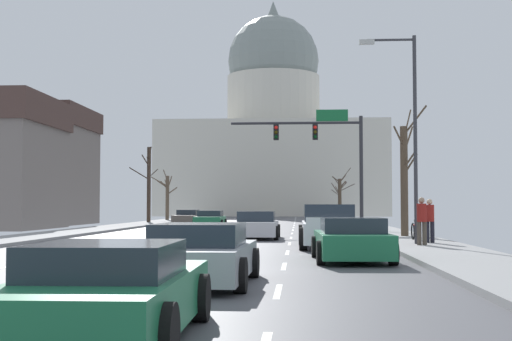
{
  "coord_description": "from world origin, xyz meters",
  "views": [
    {
      "loc": [
        3.88,
        -26.49,
        1.56
      ],
      "look_at": [
        0.61,
        26.88,
        4.21
      ],
      "focal_mm": 49.16,
      "sensor_mm": 36.0,
      "label": 1
    }
  ],
  "objects": [
    {
      "name": "ground",
      "position": [
        0.0,
        -0.0,
        0.02
      ],
      "size": [
        20.0,
        180.0,
        0.2
      ],
      "color": "#4D4D52"
    },
    {
      "name": "signal_gantry",
      "position": [
        5.44,
        15.43,
        5.22
      ],
      "size": [
        7.91,
        0.41,
        7.15
      ],
      "color": "#28282D",
      "rests_on": "ground"
    },
    {
      "name": "street_lamp_right",
      "position": [
        7.93,
        -0.34,
        4.72
      ],
      "size": [
        2.11,
        0.24,
        7.75
      ],
      "color": "#333338",
      "rests_on": "ground"
    },
    {
      "name": "capitol_building",
      "position": [
        0.0,
        80.44,
        11.35
      ],
      "size": [
        33.15,
        21.17,
        33.16
      ],
      "color": "beige",
      "rests_on": "ground"
    },
    {
      "name": "sedan_near_00",
      "position": [
        5.14,
        11.92,
        0.58
      ],
      "size": [
        2.11,
        4.28,
        1.25
      ],
      "color": "#9EA3A8",
      "rests_on": "ground"
    },
    {
      "name": "sedan_near_01",
      "position": [
        1.92,
        6.19,
        0.6
      ],
      "size": [
        2.12,
        4.6,
        1.28
      ],
      "color": "silver",
      "rests_on": "ground"
    },
    {
      "name": "pickup_truck_near_02",
      "position": [
        5.02,
        -0.31,
        0.71
      ],
      "size": [
        2.3,
        5.63,
        1.59
      ],
      "color": "silver",
      "rests_on": "ground"
    },
    {
      "name": "sedan_near_03",
      "position": [
        5.35,
        -6.79,
        0.57
      ],
      "size": [
        2.2,
        4.39,
        1.22
      ],
      "color": "#1E7247",
      "rests_on": "ground"
    },
    {
      "name": "sedan_near_04",
      "position": [
        1.94,
        -12.72,
        0.57
      ],
      "size": [
        2.15,
        4.38,
        1.2
      ],
      "color": "#9EA3A8",
      "rests_on": "ground"
    },
    {
      "name": "sedan_near_05",
      "position": [
        1.71,
        -18.49,
        0.54
      ],
      "size": [
        2.01,
        4.46,
        1.14
      ],
      "color": "#1E7247",
      "rests_on": "ground"
    },
    {
      "name": "sedan_oncoming_00",
      "position": [
        -1.98,
        19.59,
        0.58
      ],
      "size": [
        1.98,
        4.25,
        1.21
      ],
      "color": "#1E7247",
      "rests_on": "ground"
    },
    {
      "name": "sedan_oncoming_01",
      "position": [
        -5.08,
        29.59,
        0.56
      ],
      "size": [
        2.05,
        4.64,
        1.19
      ],
      "color": "#6B6056",
      "rests_on": "ground"
    },
    {
      "name": "flank_building_00",
      "position": [
        -18.34,
        29.2,
        4.79
      ],
      "size": [
        10.19,
        9.06,
        9.47
      ],
      "color": "slate",
      "rests_on": "ground"
    },
    {
      "name": "bare_tree_00",
      "position": [
        8.79,
        6.37,
        2.86
      ],
      "size": [
        1.61,
        2.17,
        6.01
      ],
      "color": "#4C3D2D",
      "rests_on": "ground"
    },
    {
      "name": "bare_tree_01",
      "position": [
        -8.81,
        32.01,
        3.5
      ],
      "size": [
        2.45,
        1.79,
        6.35
      ],
      "color": "#423328",
      "rests_on": "ground"
    },
    {
      "name": "bare_tree_02",
      "position": [
        8.18,
        47.27,
        2.36
      ],
      "size": [
        1.99,
        1.13,
        5.33
      ],
      "color": "#4C3D2D",
      "rests_on": "ground"
    },
    {
      "name": "bare_tree_03",
      "position": [
        -8.99,
        41.32,
        2.51
      ],
      "size": [
        2.7,
        2.27,
        4.96
      ],
      "color": "brown",
      "rests_on": "ground"
    },
    {
      "name": "bare_tree_04",
      "position": [
        8.55,
        54.27,
        2.64
      ],
      "size": [
        2.73,
        1.85,
        4.9
      ],
      "color": "#423328",
      "rests_on": "ground"
    },
    {
      "name": "pedestrian_00",
      "position": [
        8.25,
        -1.18,
        1.08
      ],
      "size": [
        0.35,
        0.34,
        1.7
      ],
      "color": "#4C4238",
      "rests_on": "ground"
    },
    {
      "name": "pedestrian_01",
      "position": [
        8.84,
        0.47,
        1.06
      ],
      "size": [
        0.35,
        0.34,
        1.66
      ],
      "color": "black",
      "rests_on": "ground"
    },
    {
      "name": "bicycle_parked",
      "position": [
        8.62,
        2.52,
        0.49
      ],
      "size": [
        0.12,
        1.77,
        0.85
      ],
      "color": "black",
      "rests_on": "ground"
    }
  ]
}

